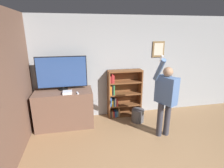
% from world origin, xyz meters
% --- Properties ---
extents(wall_back, '(6.86, 0.09, 2.70)m').
position_xyz_m(wall_back, '(0.00, 2.83, 1.35)').
color(wall_back, '#9EA3A8').
rests_on(wall_back, ground_plane).
extents(wall_side_brick, '(0.06, 4.40, 2.70)m').
position_xyz_m(wall_side_brick, '(-2.46, 1.40, 1.35)').
color(wall_side_brick, brown).
rests_on(wall_side_brick, ground_plane).
extents(tv_ledge, '(1.38, 0.68, 0.92)m').
position_xyz_m(tv_ledge, '(-1.66, 2.42, 0.46)').
color(tv_ledge, brown).
rests_on(tv_ledge, ground_plane).
extents(television, '(1.19, 0.22, 0.82)m').
position_xyz_m(television, '(-1.66, 2.52, 1.34)').
color(television, black).
rests_on(television, tv_ledge).
extents(game_console, '(0.21, 0.20, 0.06)m').
position_xyz_m(game_console, '(-1.55, 2.21, 0.94)').
color(game_console, white).
rests_on(game_console, tv_ledge).
extents(remote_loose, '(0.06, 0.14, 0.02)m').
position_xyz_m(remote_loose, '(-1.32, 2.17, 0.93)').
color(remote_loose, white).
rests_on(remote_loose, tv_ledge).
extents(bookshelf, '(0.93, 0.28, 1.31)m').
position_xyz_m(bookshelf, '(-0.13, 2.65, 0.63)').
color(bookshelf, brown).
rests_on(bookshelf, ground_plane).
extents(person, '(0.60, 0.56, 1.87)m').
position_xyz_m(person, '(0.55, 1.50, 0.97)').
color(person, '#383842').
rests_on(person, ground_plane).
extents(waste_bin, '(0.32, 0.32, 0.33)m').
position_xyz_m(waste_bin, '(0.20, 2.23, 0.17)').
color(waste_bin, '#4C4C51').
rests_on(waste_bin, ground_plane).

